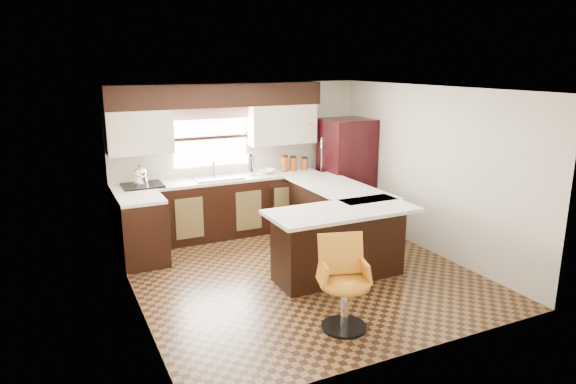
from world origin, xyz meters
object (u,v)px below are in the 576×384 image
peninsula_long (335,219)px  peninsula_return (339,244)px  refrigerator (346,172)px  bar_chair (345,285)px

peninsula_long → peninsula_return: same height
peninsula_return → refrigerator: size_ratio=0.92×
bar_chair → peninsula_return: bearing=77.9°
peninsula_long → peninsula_return: bearing=-118.3°
peninsula_long → peninsula_return: (-0.53, -0.97, 0.00)m
refrigerator → bar_chair: 3.71m
bar_chair → peninsula_long: bearing=77.9°
refrigerator → peninsula_long: bearing=-128.7°
peninsula_return → refrigerator: 2.41m
refrigerator → bar_chair: refrigerator is taller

